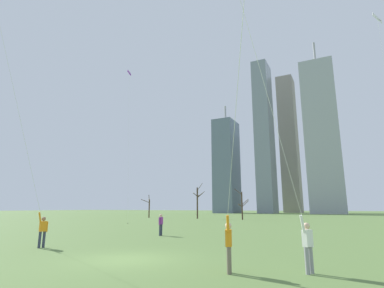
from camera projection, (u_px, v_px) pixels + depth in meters
name	position (u px, v px, depth m)	size (l,w,h in m)	color
ground_plane	(127.00, 260.00, 12.44)	(400.00, 400.00, 0.00)	#5B7A3D
kite_flyer_midfield_center_green	(235.00, 156.00, 8.42)	(5.90, 12.06, 16.59)	#726656
kite_flyer_far_back_yellow	(20.00, 123.00, 15.60)	(0.47, 8.47, 22.36)	#33384C
kite_flyer_midfield_right_teal	(273.00, 121.00, 9.93)	(3.28, 5.30, 16.50)	gray
bystander_watching_nearby	(161.00, 224.00, 23.12)	(0.22, 0.51, 1.62)	#33384C
distant_kite_drifting_right_purple	(129.00, 93.00, 37.30)	(4.21, 6.50, 18.78)	purple
distant_kite_low_near_trees_white	(379.00, 32.00, 23.73)	(1.31, 5.84, 17.38)	white
bare_tree_rightmost	(149.00, 207.00, 63.47)	(2.23, 2.89, 4.70)	#4C3828
bare_tree_left_of_center	(242.00, 204.00, 53.34)	(2.86, 1.75, 5.51)	#423326
bare_tree_right_of_center	(198.00, 201.00, 58.78)	(2.08, 2.14, 6.79)	#423326
skyline_squat_block	(322.00, 135.00, 105.76)	(11.32, 9.46, 63.11)	#9EA3AD
skyline_mid_tower_right	(264.00, 136.00, 117.04)	(5.86, 10.27, 59.25)	gray
skyline_tall_tower	(289.00, 143.00, 132.24)	(6.97, 9.80, 59.98)	gray
skyline_wide_slab	(227.00, 166.00, 120.15)	(7.94, 11.76, 43.58)	slate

